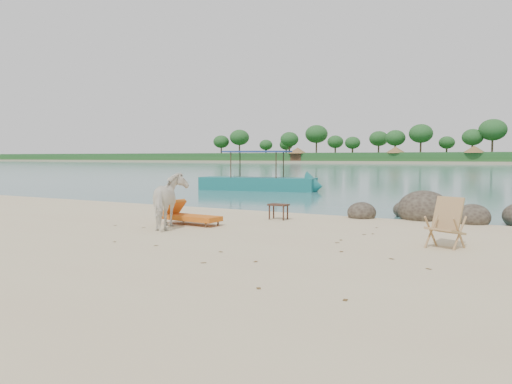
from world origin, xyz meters
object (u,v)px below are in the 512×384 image
cow (170,202)px  lounge_chair (194,216)px  boulders (447,214)px  deck_chair (445,224)px  boat_near (257,158)px  side_table (278,213)px

cow → lounge_chair: bearing=-131.8°
lounge_chair → cow: bearing=-98.1°
boulders → deck_chair: 4.91m
boulders → boat_near: size_ratio=0.82×
side_table → boat_near: 14.27m
side_table → boat_near: boat_near is taller
boat_near → deck_chair: bearing=-59.3°
deck_chair → boat_near: bearing=152.5°
boulders → lounge_chair: bearing=-142.0°
boulders → lounge_chair: size_ratio=3.30×
cow → side_table: cow is taller
deck_chair → boat_near: boat_near is taller
boulders → deck_chair: deck_chair is taller
cow → deck_chair: size_ratio=1.66×
side_table → deck_chair: deck_chair is taller
boulders → deck_chair: bearing=-82.0°
cow → side_table: bearing=-149.8°
cow → boulders: bearing=-168.7°
lounge_chair → boat_near: bearing=116.0°
cow → lounge_chair: 0.93m
lounge_chair → deck_chair: 6.54m
side_table → deck_chair: (5.04, -2.43, 0.28)m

